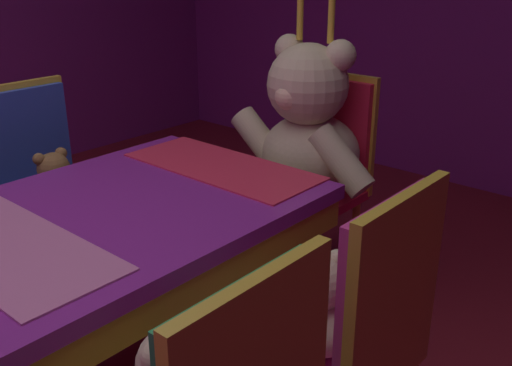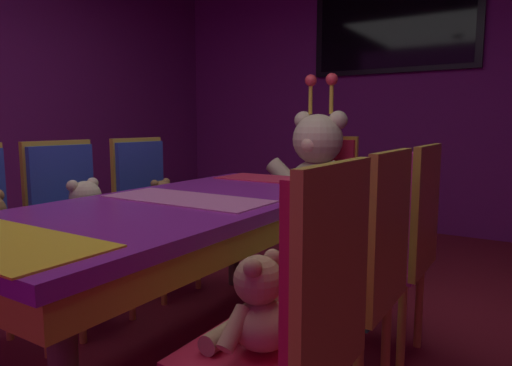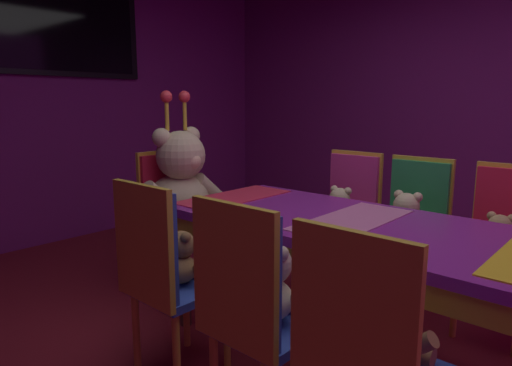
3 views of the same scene
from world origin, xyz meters
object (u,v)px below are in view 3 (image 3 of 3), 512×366
chair_left_2 (159,264)px  teddy_right_2 (339,210)px  chair_right_2 (349,205)px  teddy_left_2 (183,260)px  king_teddy_bear (182,184)px  chair_left_1 (248,299)px  chair_right_0 (505,232)px  teddy_right_1 (405,221)px  throne_chair (168,203)px  chair_right_1 (414,217)px  chair_left_0 (362,347)px  teddy_right_0 (498,241)px  banquet_table (352,237)px  wall_tv (58,23)px  teddy_left_1 (273,286)px  teddy_left_0 (384,329)px

chair_left_2 → teddy_right_2: 1.51m
chair_right_2 → teddy_left_2: bearing=-1.7°
teddy_right_2 → king_teddy_bear: (-0.69, 0.87, 0.18)m
teddy_right_2 → chair_left_1: bearing=19.1°
teddy_left_2 → chair_right_0: bearing=-35.3°
teddy_right_1 → throne_chair: bearing=-66.2°
chair_right_1 → teddy_right_2: chair_right_1 is taller
chair_left_0 → teddy_right_0: bearing=-0.3°
teddy_left_2 → chair_right_0: chair_right_0 is taller
teddy_left_2 → chair_right_0: 1.85m
king_teddy_bear → banquet_table: bearing=-0.0°
banquet_table → chair_right_1: size_ratio=2.05×
teddy_right_0 → throne_chair: bearing=-71.3°
chair_left_0 → wall_tv: size_ratio=0.60×
chair_left_2 → king_teddy_bear: (0.82, 0.82, 0.17)m
chair_left_2 → throne_chair: (0.82, 1.00, 0.00)m
teddy_right_0 → chair_left_1: bearing=-18.4°
chair_right_0 → throne_chair: 2.23m
teddy_left_1 → teddy_right_1: (1.35, 0.03, -0.00)m
chair_left_1 → chair_right_1: 1.64m
chair_left_1 → chair_left_2: size_ratio=1.00×
teddy_left_0 → teddy_right_1: bearing=21.0°
chair_right_2 → throne_chair: (-0.84, 1.04, 0.00)m
chair_right_2 → king_teddy_bear: bearing=-46.0°
chair_left_2 → teddy_right_1: size_ratio=2.83×
wall_tv → banquet_table: bearing=-90.0°
chair_left_0 → teddy_right_2: size_ratio=3.16×
teddy_left_1 → wall_tv: (0.67, 3.13, 1.45)m
teddy_right_2 → wall_tv: wall_tv is taller
chair_left_0 → teddy_right_2: bearing=33.6°
teddy_left_0 → chair_left_2: (-0.13, 1.06, -0.00)m
teddy_left_0 → chair_right_2: chair_right_2 is taller
teddy_left_2 → wall_tv: (0.67, 2.56, 1.48)m
banquet_table → teddy_left_2: (-0.67, 0.55, -0.08)m
chair_left_1 → teddy_right_1: bearing=1.2°
chair_left_1 → chair_right_2: bearing=17.5°
teddy_left_1 → chair_left_2: (-0.15, 0.57, -0.00)m
teddy_right_2 → teddy_right_0: bearing=90.2°
chair_left_2 → chair_right_0: same height
chair_left_1 → teddy_right_2: 1.60m
king_teddy_bear → teddy_right_2: bearing=38.6°
banquet_table → teddy_left_0: size_ratio=5.80×
chair_right_2 → king_teddy_bear: (-0.84, 0.87, 0.17)m
teddy_left_0 → king_teddy_bear: (0.69, 1.89, 0.17)m
teddy_left_1 → throne_chair: size_ratio=0.36×
chair_right_1 → wall_tv: wall_tv is taller
chair_right_0 → teddy_right_1: 0.56m
banquet_table → chair_right_2: size_ratio=2.05×
chair_left_0 → teddy_left_2: size_ratio=3.43×
teddy_left_0 → chair_left_0: bearing=180.0°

